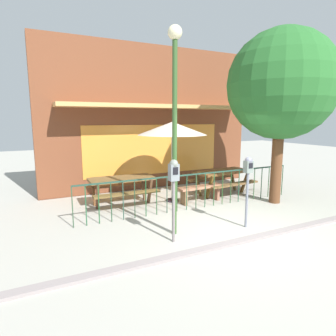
# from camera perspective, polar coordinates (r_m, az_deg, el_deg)

# --- Properties ---
(ground) EXTENTS (40.00, 40.00, 0.00)m
(ground) POSITION_cam_1_polar(r_m,az_deg,el_deg) (6.63, 13.80, -11.89)
(ground) COLOR #A6A499
(pub_storefront) EXTENTS (7.62, 1.43, 4.83)m
(pub_storefront) POSITION_cam_1_polar(r_m,az_deg,el_deg) (10.27, -3.17, 9.69)
(pub_storefront) COLOR #3D2316
(pub_storefront) RESTS_ON ground
(patio_fence_front) EXTENTS (6.43, 0.04, 0.97)m
(patio_fence_front) POSITION_cam_1_polar(r_m,az_deg,el_deg) (7.82, 5.56, -3.25)
(patio_fence_front) COLOR #203F32
(patio_fence_front) RESTS_ON ground
(picnic_table_left) EXTENTS (1.84, 1.41, 0.79)m
(picnic_table_left) POSITION_cam_1_polar(r_m,az_deg,el_deg) (8.28, -9.09, -2.97)
(picnic_table_left) COLOR brown
(picnic_table_left) RESTS_ON ground
(picnic_table_right) EXTENTS (1.92, 1.52, 0.79)m
(picnic_table_right) POSITION_cam_1_polar(r_m,az_deg,el_deg) (9.42, 10.56, -1.48)
(picnic_table_right) COLOR brown
(picnic_table_right) RESTS_ON ground
(patio_umbrella) EXTENTS (1.98, 1.98, 2.32)m
(patio_umbrella) POSITION_cam_1_polar(r_m,az_deg,el_deg) (8.31, 0.83, 7.71)
(patio_umbrella) COLOR black
(patio_umbrella) RESTS_ON ground
(patio_bench) EXTENTS (1.41, 0.38, 0.48)m
(patio_bench) POSITION_cam_1_polar(r_m,az_deg,el_deg) (8.50, 6.40, -4.38)
(patio_bench) COLOR #A76D50
(patio_bench) RESTS_ON ground
(parking_meter_near) EXTENTS (0.18, 0.17, 1.64)m
(parking_meter_near) POSITION_cam_1_polar(r_m,az_deg,el_deg) (5.55, 1.13, -2.17)
(parking_meter_near) COLOR slate
(parking_meter_near) RESTS_ON ground
(parking_meter_far) EXTENTS (0.18, 0.17, 1.59)m
(parking_meter_far) POSITION_cam_1_polar(r_m,az_deg,el_deg) (6.56, 15.45, -1.01)
(parking_meter_far) COLOR slate
(parking_meter_far) RESTS_ON ground
(street_tree) EXTENTS (2.97, 2.97, 4.80)m
(street_tree) POSITION_cam_1_polar(r_m,az_deg,el_deg) (8.78, 21.41, 14.86)
(street_tree) COLOR brown
(street_tree) RESTS_ON ground
(street_lamp) EXTENTS (0.28, 0.28, 4.16)m
(street_lamp) POSITION_cam_1_polar(r_m,az_deg,el_deg) (5.85, 1.33, 12.49)
(street_lamp) COLOR #305125
(street_lamp) RESTS_ON ground
(curb_edge) EXTENTS (10.67, 0.20, 0.11)m
(curb_edge) POSITION_cam_1_polar(r_m,az_deg,el_deg) (6.30, 16.67, -13.19)
(curb_edge) COLOR gray
(curb_edge) RESTS_ON ground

